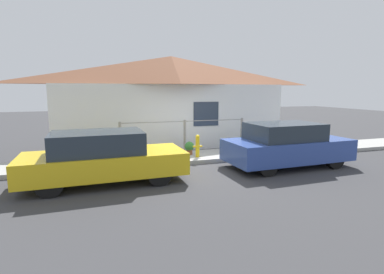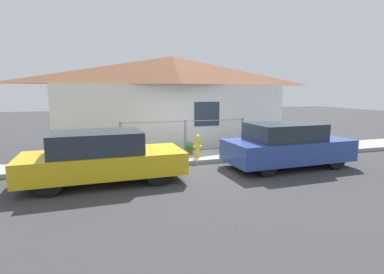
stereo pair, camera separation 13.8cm
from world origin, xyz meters
name	(u,v)px [view 2 (the right image)]	position (x,y,z in m)	size (l,w,h in m)	color
ground_plane	(198,165)	(0.00, 0.00, 0.00)	(60.00, 60.00, 0.00)	#38383A
sidewalk	(191,157)	(0.00, 0.84, 0.07)	(24.00, 1.67, 0.14)	#9E9E99
house	(173,75)	(0.00, 3.45, 3.11)	(10.03, 2.23, 3.92)	white
fence	(185,134)	(0.00, 1.52, 0.81)	(4.90, 0.10, 1.22)	gray
car_left	(102,157)	(-3.07, -1.13, 0.70)	(4.28, 1.81, 1.40)	gold
car_right	(287,145)	(2.66, -1.13, 0.71)	(4.10, 1.92, 1.43)	#2D4793
fire_hydrant	(198,145)	(0.16, 0.50, 0.56)	(0.34, 0.15, 0.80)	yellow
potted_plant_near_hydrant	(190,147)	(0.01, 0.97, 0.41)	(0.34, 0.34, 0.48)	brown
potted_plant_by_fence	(112,149)	(-2.72, 1.08, 0.50)	(0.49, 0.49, 0.62)	slate
potted_plant_corner	(241,143)	(2.18, 1.18, 0.43)	(0.39, 0.39, 0.52)	brown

